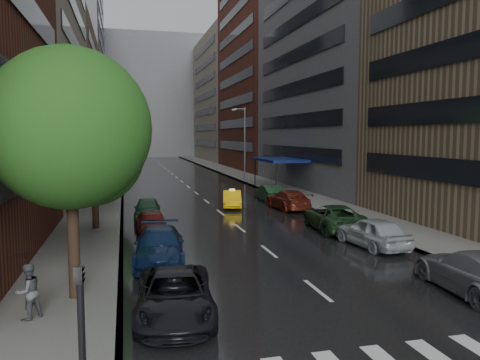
# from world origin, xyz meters

# --- Properties ---
(ground) EXTENTS (220.00, 220.00, 0.00)m
(ground) POSITION_xyz_m (0.00, 0.00, 0.00)
(ground) COLOR gray
(ground) RESTS_ON ground
(road) EXTENTS (14.00, 140.00, 0.01)m
(road) POSITION_xyz_m (0.00, 50.00, 0.01)
(road) COLOR black
(road) RESTS_ON ground
(sidewalk_left) EXTENTS (4.00, 140.00, 0.15)m
(sidewalk_left) POSITION_xyz_m (-9.00, 50.00, 0.07)
(sidewalk_left) COLOR gray
(sidewalk_left) RESTS_ON ground
(sidewalk_right) EXTENTS (4.00, 140.00, 0.15)m
(sidewalk_right) POSITION_xyz_m (9.00, 50.00, 0.07)
(sidewalk_right) COLOR gray
(sidewalk_right) RESTS_ON ground
(buildings_left) EXTENTS (8.00, 108.00, 38.00)m
(buildings_left) POSITION_xyz_m (-15.00, 58.79, 15.99)
(buildings_left) COLOR maroon
(buildings_left) RESTS_ON ground
(buildings_right) EXTENTS (8.05, 109.10, 36.00)m
(buildings_right) POSITION_xyz_m (15.00, 56.70, 15.03)
(buildings_right) COLOR #937A5B
(buildings_right) RESTS_ON ground
(building_far) EXTENTS (40.00, 14.00, 32.00)m
(building_far) POSITION_xyz_m (0.00, 118.00, 16.00)
(building_far) COLOR slate
(building_far) RESTS_ON ground
(tree_near) EXTENTS (5.46, 5.46, 8.69)m
(tree_near) POSITION_xyz_m (-8.60, 5.00, 5.95)
(tree_near) COLOR #382619
(tree_near) RESTS_ON ground
(tree_mid) EXTENTS (6.00, 6.00, 9.56)m
(tree_mid) POSITION_xyz_m (-8.60, 17.41, 6.55)
(tree_mid) COLOR #382619
(tree_mid) RESTS_ON ground
(tree_far) EXTENTS (5.59, 5.59, 8.91)m
(tree_far) POSITION_xyz_m (-8.60, 31.80, 6.10)
(tree_far) COLOR #382619
(tree_far) RESTS_ON ground
(taxi) EXTENTS (2.20, 4.24, 1.33)m
(taxi) POSITION_xyz_m (1.42, 24.34, 0.67)
(taxi) COLOR yellow
(taxi) RESTS_ON ground
(parked_cars_left) EXTENTS (2.84, 22.62, 1.55)m
(parked_cars_left) POSITION_xyz_m (-5.40, 10.48, 0.74)
(parked_cars_left) COLOR black
(parked_cars_left) RESTS_ON ground
(parked_cars_right) EXTENTS (3.06, 29.83, 1.60)m
(parked_cars_right) POSITION_xyz_m (5.40, 13.62, 0.77)
(parked_cars_right) COLOR slate
(parked_cars_right) RESTS_ON ground
(ped_black_umbrella) EXTENTS (1.05, 1.05, 2.09)m
(ped_black_umbrella) POSITION_xyz_m (-9.78, 3.28, 1.38)
(ped_black_umbrella) COLOR #4F5054
(ped_black_umbrella) RESTS_ON sidewalk_left
(traffic_light) EXTENTS (0.18, 0.15, 3.45)m
(traffic_light) POSITION_xyz_m (-7.60, -3.75, 2.23)
(traffic_light) COLOR black
(traffic_light) RESTS_ON sidewalk_left
(street_lamp_left) EXTENTS (1.74, 0.22, 9.00)m
(street_lamp_left) POSITION_xyz_m (-7.72, 30.00, 4.89)
(street_lamp_left) COLOR gray
(street_lamp_left) RESTS_ON sidewalk_left
(street_lamp_right) EXTENTS (1.74, 0.22, 9.00)m
(street_lamp_right) POSITION_xyz_m (7.72, 45.00, 4.89)
(street_lamp_right) COLOR gray
(street_lamp_right) RESTS_ON sidewalk_right
(awning) EXTENTS (4.00, 8.00, 3.12)m
(awning) POSITION_xyz_m (8.98, 35.00, 3.13)
(awning) COLOR navy
(awning) RESTS_ON sidewalk_right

